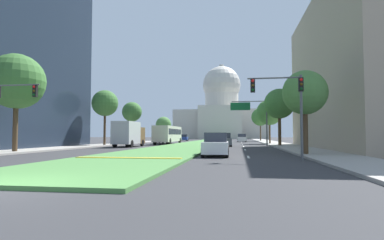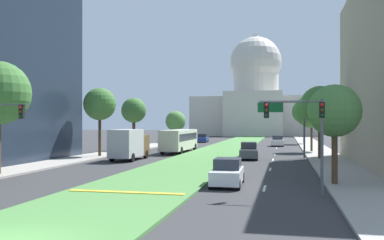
# 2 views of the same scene
# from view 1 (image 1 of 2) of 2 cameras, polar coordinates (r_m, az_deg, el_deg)

# --- Properties ---
(ground_plane) EXTENTS (260.00, 260.00, 0.00)m
(ground_plane) POSITION_cam_1_polar(r_m,az_deg,el_deg) (66.93, 2.91, -4.08)
(ground_plane) COLOR #333335
(grass_median) EXTENTS (7.28, 105.96, 0.14)m
(grass_median) POSITION_cam_1_polar(r_m,az_deg,el_deg) (61.07, 2.37, -4.14)
(grass_median) COLOR #4C8442
(grass_median) RESTS_ON ground_plane
(median_curb_nose) EXTENTS (6.55, 0.50, 0.04)m
(median_curb_nose) POSITION_cam_1_polar(r_m,az_deg,el_deg) (19.04, -11.70, -6.86)
(median_curb_nose) COLOR gold
(median_curb_nose) RESTS_ON grass_median
(lane_dashes_right) EXTENTS (0.16, 50.86, 0.01)m
(lane_dashes_right) POSITION_cam_1_polar(r_m,az_deg,el_deg) (46.24, 9.41, -4.63)
(lane_dashes_right) COLOR silver
(lane_dashes_right) RESTS_ON ground_plane
(sidewalk_left) EXTENTS (4.00, 105.96, 0.15)m
(sidewalk_left) POSITION_cam_1_polar(r_m,az_deg,el_deg) (58.17, -10.99, -4.16)
(sidewalk_left) COLOR #9E9991
(sidewalk_left) RESTS_ON ground_plane
(sidewalk_right) EXTENTS (4.00, 105.96, 0.15)m
(sidewalk_right) POSITION_cam_1_polar(r_m,az_deg,el_deg) (55.20, 15.12, -4.19)
(sidewalk_right) COLOR #9E9991
(sidewalk_right) RESTS_ON ground_plane
(midrise_block_right) EXTENTS (12.33, 27.13, 16.76)m
(midrise_block_right) POSITION_cam_1_polar(r_m,az_deg,el_deg) (38.74, 30.60, 7.79)
(midrise_block_right) COLOR tan
(midrise_block_right) RESTS_ON ground_plane
(capitol_building) EXTENTS (36.49, 24.38, 30.29)m
(capitol_building) POSITION_cam_1_polar(r_m,az_deg,el_deg) (125.29, 5.50, 1.48)
(capitol_building) COLOR beige
(capitol_building) RESTS_ON ground_plane
(traffic_light_near_left) EXTENTS (3.34, 0.35, 5.20)m
(traffic_light_near_left) POSITION_cam_1_polar(r_m,az_deg,el_deg) (25.35, -30.85, 2.73)
(traffic_light_near_left) COLOR #515456
(traffic_light_near_left) RESTS_ON ground_plane
(traffic_light_near_right) EXTENTS (3.34, 0.35, 5.20)m
(traffic_light_near_right) POSITION_cam_1_polar(r_m,az_deg,el_deg) (19.71, 17.14, 3.93)
(traffic_light_near_right) COLOR #515456
(traffic_light_near_right) RESTS_ON ground_plane
(overhead_guide_sign) EXTENTS (5.17, 0.20, 6.50)m
(overhead_guide_sign) POSITION_cam_1_polar(r_m,az_deg,el_deg) (44.43, 11.26, 1.27)
(overhead_guide_sign) COLOR #515456
(overhead_guide_sign) RESTS_ON ground_plane
(street_tree_left_near) EXTENTS (4.70, 4.70, 8.46)m
(street_tree_left_near) POSITION_cam_1_polar(r_m,az_deg,el_deg) (30.44, -29.72, 6.18)
(street_tree_left_near) COLOR #4C3823
(street_tree_left_near) RESTS_ON ground_plane
(street_tree_right_near) EXTENTS (3.27, 3.27, 6.30)m
(street_tree_right_near) POSITION_cam_1_polar(r_m,az_deg,el_deg) (24.31, 20.15, 4.70)
(street_tree_right_near) COLOR #4C3823
(street_tree_right_near) RESTS_ON ground_plane
(street_tree_left_mid) EXTENTS (3.66, 3.66, 7.83)m
(street_tree_left_mid) POSITION_cam_1_polar(r_m,az_deg,el_deg) (45.02, -15.81, 2.97)
(street_tree_left_mid) COLOR #4C3823
(street_tree_left_mid) RESTS_ON ground_plane
(street_tree_right_mid) EXTENTS (4.06, 4.06, 7.76)m
(street_tree_right_mid) POSITION_cam_1_polar(r_m,az_deg,el_deg) (43.13, 15.85, 2.87)
(street_tree_right_mid) COLOR #4C3823
(street_tree_right_mid) RESTS_ON ground_plane
(street_tree_left_far) EXTENTS (3.45, 3.45, 7.29)m
(street_tree_left_far) POSITION_cam_1_polar(r_m,az_deg,el_deg) (54.89, -11.06, 1.43)
(street_tree_left_far) COLOR #4C3823
(street_tree_left_far) RESTS_ON ground_plane
(street_tree_right_far) EXTENTS (4.41, 4.41, 7.60)m
(street_tree_right_far) POSITION_cam_1_polar(r_m,az_deg,el_deg) (54.25, 14.15, 1.38)
(street_tree_right_far) COLOR #4C3823
(street_tree_right_far) RESTS_ON ground_plane
(street_tree_left_distant) EXTENTS (3.85, 3.85, 6.04)m
(street_tree_left_distant) POSITION_cam_1_polar(r_m,az_deg,el_deg) (76.79, -5.30, -0.84)
(street_tree_left_distant) COLOR #4C3823
(street_tree_left_distant) RESTS_ON ground_plane
(street_tree_right_distant) EXTENTS (4.27, 4.27, 7.97)m
(street_tree_right_distant) POSITION_cam_1_polar(r_m,az_deg,el_deg) (75.50, 12.54, 0.55)
(street_tree_right_distant) COLOR #4C3823
(street_tree_right_distant) RESTS_ON ground_plane
(sedan_lead_stopped) EXTENTS (1.96, 4.25, 1.70)m
(sedan_lead_stopped) POSITION_cam_1_polar(r_m,az_deg,el_deg) (22.52, 4.43, -4.65)
(sedan_lead_stopped) COLOR silver
(sedan_lead_stopped) RESTS_ON ground_plane
(sedan_midblock) EXTENTS (2.15, 4.78, 1.80)m
(sedan_midblock) POSITION_cam_1_polar(r_m,az_deg,el_deg) (41.92, 6.01, -3.70)
(sedan_midblock) COLOR #4C5156
(sedan_midblock) RESTS_ON ground_plane
(sedan_distant) EXTENTS (1.94, 4.71, 1.66)m
(sedan_distant) POSITION_cam_1_polar(r_m,az_deg,el_deg) (57.55, -5.74, -3.50)
(sedan_distant) COLOR brown
(sedan_distant) RESTS_ON ground_plane
(sedan_far_horizon) EXTENTS (1.96, 4.12, 1.77)m
(sedan_far_horizon) POSITION_cam_1_polar(r_m,az_deg,el_deg) (67.23, 9.20, -3.34)
(sedan_far_horizon) COLOR silver
(sedan_far_horizon) RESTS_ON ground_plane
(sedan_very_far) EXTENTS (2.15, 4.34, 1.66)m
(sedan_very_far) POSITION_cam_1_polar(r_m,az_deg,el_deg) (78.94, -1.49, -3.31)
(sedan_very_far) COLOR navy
(sedan_very_far) RESTS_ON ground_plane
(box_truck_delivery) EXTENTS (2.40, 6.40, 3.20)m
(box_truck_delivery) POSITION_cam_1_polar(r_m,az_deg,el_deg) (40.37, -11.65, -2.51)
(box_truck_delivery) COLOR brown
(box_truck_delivery) RESTS_ON ground_plane
(city_bus) EXTENTS (2.62, 11.00, 2.95)m
(city_bus) POSITION_cam_1_polar(r_m,az_deg,el_deg) (51.14, -4.46, -2.50)
(city_bus) COLOR beige
(city_bus) RESTS_ON ground_plane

